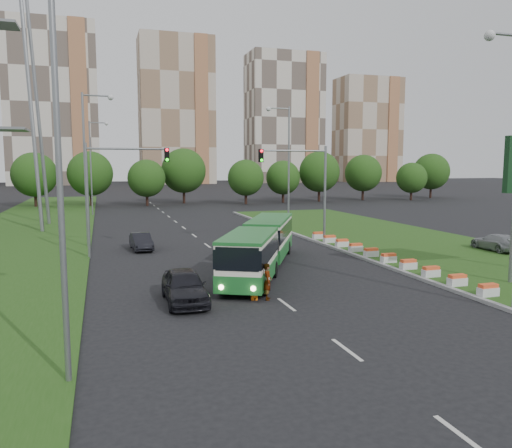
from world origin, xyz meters
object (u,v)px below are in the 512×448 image
object	(u,v)px
car_left_far	(141,242)
car_median	(496,242)
traffic_mast_median	(307,179)
articulated_bus	(256,246)
pedestrian	(268,282)
car_left_near	(184,286)
shopping_trolley	(254,295)
traffic_mast_left	(111,181)

from	to	relation	value
car_left_far	car_median	world-z (taller)	car_median
traffic_mast_median	car_left_far	world-z (taller)	traffic_mast_median
articulated_bus	car_median	world-z (taller)	articulated_bus
articulated_bus	pedestrian	size ratio (longest dim) A/B	8.47
traffic_mast_median	car_left_far	bearing A→B (deg)	173.56
traffic_mast_median	articulated_bus	size ratio (longest dim) A/B	0.53
traffic_mast_median	car_left_near	xyz separation A→B (m)	(-12.25, -14.24, -4.55)
car_left_near	car_left_far	distance (m)	15.73
car_median	shopping_trolley	bearing A→B (deg)	20.68
traffic_mast_median	car_left_near	world-z (taller)	traffic_mast_median
pedestrian	shopping_trolley	xyz separation A→B (m)	(-0.64, 0.14, -0.63)
traffic_mast_left	pedestrian	world-z (taller)	traffic_mast_left
traffic_mast_median	car_median	xyz separation A→B (m)	(12.13, -7.51, -4.58)
car_left_near	car_median	bearing A→B (deg)	16.12
articulated_bus	car_left_near	world-z (taller)	articulated_bus
car_median	traffic_mast_median	bearing A→B (deg)	-30.08
articulated_bus	pedestrian	bearing A→B (deg)	-76.16
car_median	articulated_bus	bearing A→B (deg)	3.51
pedestrian	car_median	bearing A→B (deg)	-50.88
articulated_bus	traffic_mast_median	bearing A→B (deg)	76.89
car_median	pedestrian	distance (m)	21.78
traffic_mast_left	car_median	xyz separation A→B (m)	(27.29, -6.51, -4.58)
shopping_trolley	articulated_bus	bearing A→B (deg)	76.93
car_left_far	pedestrian	world-z (taller)	pedestrian
traffic_mast_left	car_left_near	bearing A→B (deg)	-77.63
articulated_bus	car_median	xyz separation A→B (m)	(18.91, 0.61, -0.75)
car_left_near	pedestrian	bearing A→B (deg)	-9.28
shopping_trolley	pedestrian	bearing A→B (deg)	-7.37
car_left_far	pedestrian	distance (m)	17.06
shopping_trolley	traffic_mast_median	bearing A→B (deg)	63.91
traffic_mast_median	car_median	distance (m)	14.98
pedestrian	car_left_far	bearing A→B (deg)	35.23
car_left_near	shopping_trolley	xyz separation A→B (m)	(3.27, -0.55, -0.54)
car_left_far	car_median	size ratio (longest dim) A/B	0.91
articulated_bus	shopping_trolley	distance (m)	7.13
traffic_mast_median	traffic_mast_left	size ratio (longest dim) A/B	1.00
car_left_near	car_median	world-z (taller)	car_left_near
car_left_near	car_median	size ratio (longest dim) A/B	1.09
traffic_mast_median	traffic_mast_left	xyz separation A→B (m)	(-15.16, -1.00, 0.00)
car_left_near	pedestrian	distance (m)	3.97
articulated_bus	shopping_trolley	size ratio (longest dim) A/B	28.98
traffic_mast_left	articulated_bus	size ratio (longest dim) A/B	0.53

